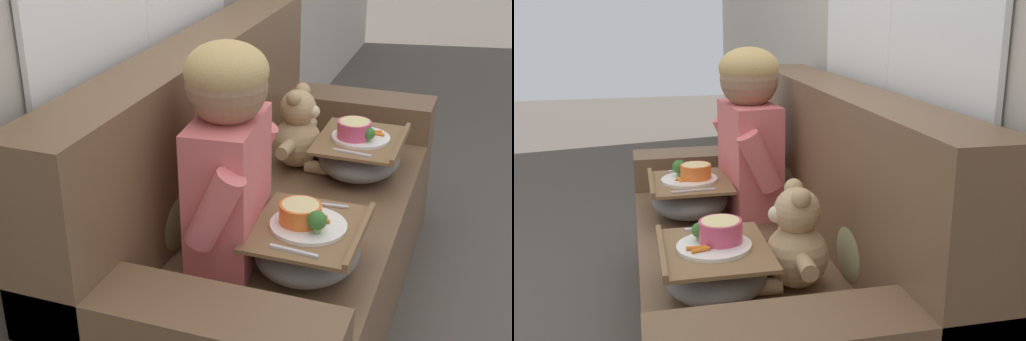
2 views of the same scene
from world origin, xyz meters
TOP-DOWN VIEW (x-y plane):
  - couch at (0.00, 0.07)m, footprint 1.89×0.86m
  - throw_pillow_behind_child at (-0.36, 0.25)m, footprint 0.32×0.16m
  - throw_pillow_behind_teddy at (0.36, 0.25)m, footprint 0.32×0.15m
  - child_figure at (-0.36, 0.04)m, footprint 0.49×0.25m
  - teddy_bear at (0.36, 0.04)m, footprint 0.35×0.25m
  - lap_tray_child at (-0.36, -0.21)m, footprint 0.38×0.32m
  - lap_tray_teddy at (0.36, -0.21)m, footprint 0.39×0.32m

SIDE VIEW (x-z plane):
  - couch at x=0.00m, z-range -0.15..0.85m
  - lap_tray_child at x=-0.36m, z-range 0.41..0.63m
  - lap_tray_teddy at x=0.36m, z-range 0.41..0.63m
  - teddy_bear at x=0.36m, z-range 0.41..0.74m
  - throw_pillow_behind_child at x=-0.36m, z-range 0.42..0.76m
  - throw_pillow_behind_teddy at x=0.36m, z-range 0.43..0.75m
  - child_figure at x=-0.36m, z-range 0.47..1.15m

